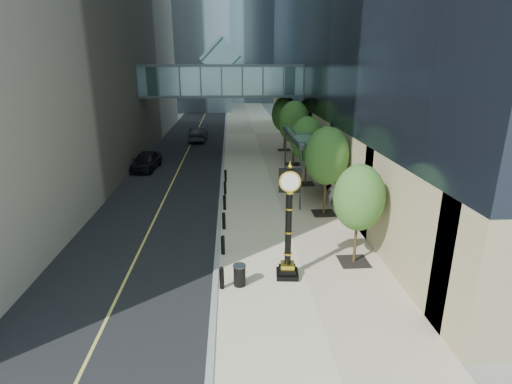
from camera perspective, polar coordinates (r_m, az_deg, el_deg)
The scene contains 13 objects.
ground at distance 16.84m, azimuth 4.63°, elevation -15.19°, with size 320.00×320.00×0.00m, color gray.
road at distance 54.93m, azimuth -8.66°, elevation 8.13°, with size 8.00×180.00×0.02m, color black.
sidewalk at distance 54.80m, azimuth -0.21°, elevation 8.33°, with size 8.00×180.00×0.06m, color beige.
curb at distance 54.72m, azimuth -4.44°, elevation 8.27°, with size 0.25×180.00×0.07m, color gray.
skywalk at distance 41.97m, azimuth -4.89°, elevation 15.87°, with size 17.00×4.20×5.80m.
entrance_canopy at distance 28.94m, azimuth 7.83°, elevation 7.85°, with size 3.00×8.00×4.38m.
bollard_row at distance 24.53m, azimuth -4.56°, elevation -2.83°, with size 0.20×16.20×0.90m.
street_trees at distance 32.44m, azimuth 6.81°, elevation 8.25°, with size 2.87×28.58×5.90m.
street_clock at distance 17.37m, azimuth 4.65°, elevation -5.45°, with size 1.06×1.06×5.18m.
trash_bin at distance 17.46m, azimuth -2.37°, elevation -11.87°, with size 0.52×0.52×0.90m, color black.
pedestrian at distance 27.24m, azimuth 10.80°, elevation -0.20°, with size 0.58×0.38×1.58m, color beige.
car_near at distance 37.29m, azimuth -15.41°, elevation 4.35°, with size 1.92×4.78×1.63m, color black.
car_far at distance 49.93m, azimuth -8.24°, elevation 8.19°, with size 1.82×5.22×1.72m, color black.
Camera 1 is at (-2.19, -13.94, 9.19)m, focal length 28.00 mm.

